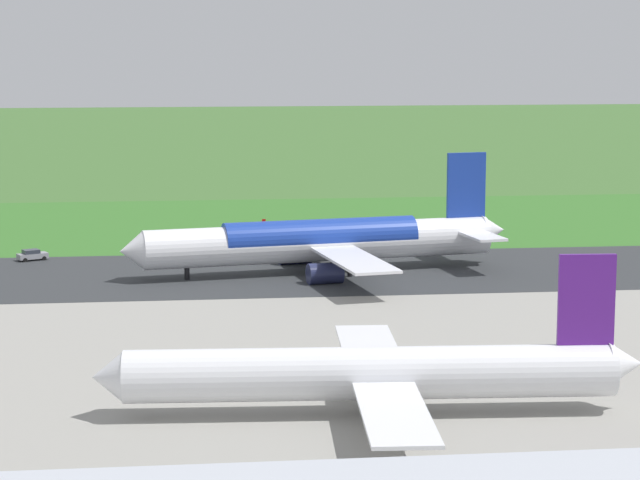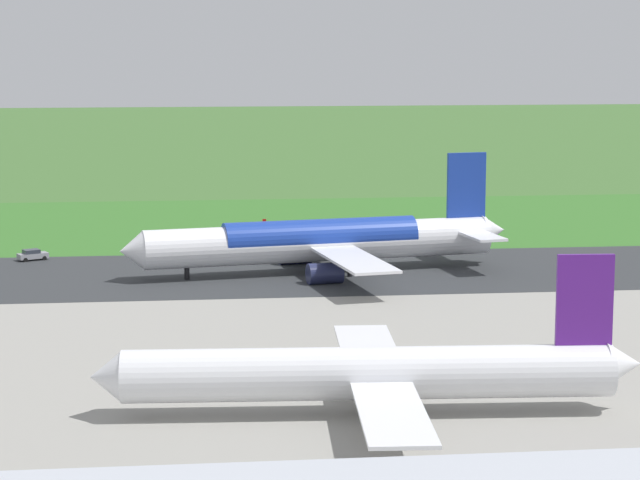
{
  "view_description": "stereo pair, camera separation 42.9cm",
  "coord_description": "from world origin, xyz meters",
  "px_view_note": "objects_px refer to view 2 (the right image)",
  "views": [
    {
      "loc": [
        30.33,
        171.71,
        32.21
      ],
      "look_at": [
        10.82,
        0.0,
        4.5
      ],
      "focal_mm": 72.84,
      "sensor_mm": 36.0,
      "label": 1
    },
    {
      "loc": [
        29.9,
        171.76,
        32.21
      ],
      "look_at": [
        10.82,
        0.0,
        4.5
      ],
      "focal_mm": 72.84,
      "sensor_mm": 36.0,
      "label": 2
    }
  ],
  "objects_px": {
    "no_stopping_sign": "(264,225)",
    "airliner_main": "(323,241)",
    "airliner_parked_mid": "(372,372)",
    "service_car_ops": "(32,255)",
    "traffic_cone_orange": "(218,230)"
  },
  "relations": [
    {
      "from": "no_stopping_sign",
      "to": "airliner_main",
      "type": "bearing_deg",
      "value": 99.03
    },
    {
      "from": "airliner_parked_mid",
      "to": "no_stopping_sign",
      "type": "bearing_deg",
      "value": -88.73
    },
    {
      "from": "airliner_parked_mid",
      "to": "service_car_ops",
      "type": "xyz_separation_m",
      "value": [
        36.85,
        -80.17,
        -2.91
      ]
    },
    {
      "from": "no_stopping_sign",
      "to": "traffic_cone_orange",
      "type": "distance_m",
      "value": 8.04
    },
    {
      "from": "airliner_main",
      "to": "service_car_ops",
      "type": "xyz_separation_m",
      "value": [
        40.15,
        -13.91,
        -3.51
      ]
    },
    {
      "from": "service_car_ops",
      "to": "traffic_cone_orange",
      "type": "xyz_separation_m",
      "value": [
        -27.25,
        -23.92,
        -0.57
      ]
    },
    {
      "from": "airliner_main",
      "to": "service_car_ops",
      "type": "bearing_deg",
      "value": -19.11
    },
    {
      "from": "service_car_ops",
      "to": "traffic_cone_orange",
      "type": "relative_size",
      "value": 8.3
    },
    {
      "from": "airliner_parked_mid",
      "to": "service_car_ops",
      "type": "distance_m",
      "value": 88.28
    },
    {
      "from": "no_stopping_sign",
      "to": "service_car_ops",
      "type": "bearing_deg",
      "value": 31.16
    },
    {
      "from": "airliner_main",
      "to": "no_stopping_sign",
      "type": "distance_m",
      "value": 35.39
    },
    {
      "from": "traffic_cone_orange",
      "to": "airliner_main",
      "type": "bearing_deg",
      "value": 108.83
    },
    {
      "from": "airliner_parked_mid",
      "to": "traffic_cone_orange",
      "type": "xyz_separation_m",
      "value": [
        9.6,
        -104.09,
        -3.47
      ]
    },
    {
      "from": "airliner_main",
      "to": "airliner_parked_mid",
      "type": "distance_m",
      "value": 66.35
    },
    {
      "from": "service_car_ops",
      "to": "traffic_cone_orange",
      "type": "bearing_deg",
      "value": -138.72
    }
  ]
}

